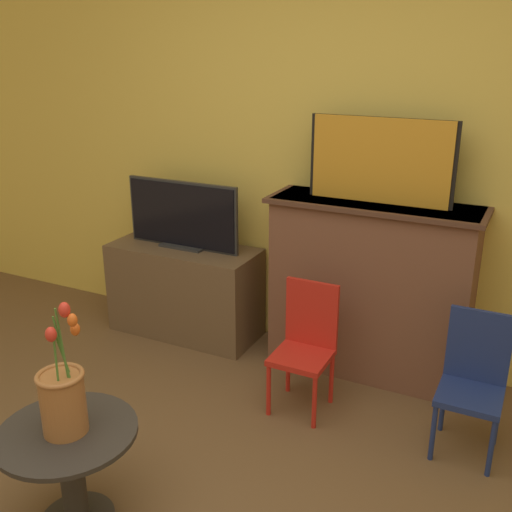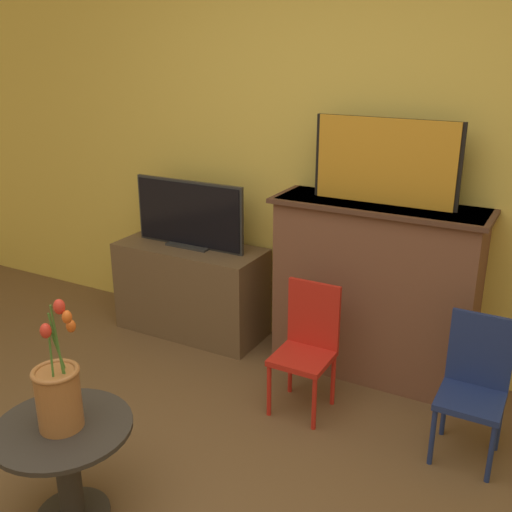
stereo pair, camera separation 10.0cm
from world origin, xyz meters
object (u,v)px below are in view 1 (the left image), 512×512
Objects in this scene: tv_monitor at (182,216)px; vase_tulips at (63,398)px; chair_blue at (473,377)px; chair_red at (306,341)px; painting at (380,161)px.

tv_monitor is 1.43× the size of vase_tulips.
tv_monitor reaches higher than vase_tulips.
tv_monitor is 1.96m from chair_blue.
chair_red is 1.00× the size of chair_blue.
tv_monitor reaches higher than chair_blue.
vase_tulips is at bearing -112.74° from chair_red.
vase_tulips is at bearing -112.39° from painting.
chair_red is 1.25× the size of vase_tulips.
tv_monitor is 1.15× the size of chair_red.
tv_monitor is at bearing 156.67° from chair_red.
painting reaches higher than tv_monitor.
vase_tulips is at bearing -137.67° from chair_blue.
chair_red is at bearing -178.99° from chair_blue.
vase_tulips reaches higher than chair_red.
painting is 1.15× the size of chair_red.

